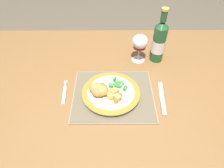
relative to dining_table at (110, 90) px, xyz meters
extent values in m
plane|color=brown|center=(0.00, 0.00, -0.65)|extent=(6.00, 6.00, 0.00)
cube|color=olive|center=(0.00, 0.00, 0.07)|extent=(1.43, 0.87, 0.04)
cube|color=olive|center=(-0.66, 0.38, -0.30)|extent=(0.06, 0.06, 0.70)
cube|color=olive|center=(0.66, 0.38, -0.30)|extent=(0.06, 0.06, 0.70)
cube|color=gray|center=(0.01, -0.11, 0.09)|extent=(0.34, 0.30, 0.01)
cube|color=#6B604A|center=(0.01, -0.11, 0.09)|extent=(0.34, 0.29, 0.00)
cylinder|color=white|center=(0.00, -0.11, 0.10)|extent=(0.20, 0.20, 0.01)
cylinder|color=olive|center=(0.00, -0.11, 0.11)|extent=(0.25, 0.25, 0.01)
cylinder|color=white|center=(0.00, -0.11, 0.11)|extent=(0.20, 0.20, 0.00)
ellipsoid|color=tan|center=(-0.06, -0.12, 0.14)|extent=(0.07, 0.06, 0.05)
ellipsoid|color=#B77F3D|center=(-0.05, -0.13, 0.13)|extent=(0.09, 0.09, 0.04)
ellipsoid|color=#A87033|center=(-0.04, -0.12, 0.13)|extent=(0.08, 0.08, 0.04)
ellipsoid|color=tan|center=(-0.04, -0.12, 0.13)|extent=(0.08, 0.09, 0.04)
cube|color=#4CA84C|center=(0.05, -0.07, 0.12)|extent=(0.01, 0.02, 0.01)
cube|color=#4CA84C|center=(0.03, -0.07, 0.12)|extent=(0.02, 0.03, 0.01)
cube|color=#338438|center=(0.06, -0.10, 0.12)|extent=(0.02, 0.03, 0.01)
cube|color=#338438|center=(0.02, -0.05, 0.13)|extent=(0.02, 0.02, 0.01)
cube|color=#4CA84C|center=(0.00, -0.07, 0.12)|extent=(0.02, 0.02, 0.01)
cube|color=#338438|center=(0.03, -0.09, 0.12)|extent=(0.03, 0.02, 0.01)
cube|color=#4CA84C|center=(0.02, -0.08, 0.12)|extent=(0.02, 0.02, 0.01)
cube|color=green|center=(0.00, -0.09, 0.12)|extent=(0.02, 0.01, 0.01)
cube|color=green|center=(0.03, -0.08, 0.12)|extent=(0.02, 0.02, 0.01)
cube|color=green|center=(0.03, -0.07, 0.12)|extent=(0.02, 0.02, 0.01)
cube|color=green|center=(0.03, -0.06, 0.12)|extent=(0.02, 0.02, 0.01)
cylinder|color=orange|center=(0.02, -0.15, 0.12)|extent=(0.04, 0.04, 0.02)
cylinder|color=#CC5119|center=(0.01, -0.14, 0.12)|extent=(0.03, 0.05, 0.02)
cylinder|color=#CC5119|center=(0.03, -0.14, 0.12)|extent=(0.04, 0.02, 0.02)
cylinder|color=orange|center=(0.02, -0.16, 0.12)|extent=(0.02, 0.04, 0.02)
cylinder|color=orange|center=(0.02, -0.16, 0.12)|extent=(0.03, 0.04, 0.02)
cube|color=silver|center=(-0.20, -0.11, 0.09)|extent=(0.02, 0.10, 0.01)
cube|color=silver|center=(-0.21, -0.05, 0.09)|extent=(0.01, 0.02, 0.01)
cube|color=silver|center=(-0.20, -0.03, 0.09)|extent=(0.00, 0.02, 0.00)
cube|color=silver|center=(-0.20, -0.03, 0.09)|extent=(0.00, 0.02, 0.00)
cube|color=silver|center=(-0.21, -0.03, 0.09)|extent=(0.00, 0.02, 0.00)
cube|color=silver|center=(-0.21, -0.03, 0.09)|extent=(0.00, 0.02, 0.00)
cube|color=silver|center=(0.22, -0.09, 0.09)|extent=(0.03, 0.12, 0.00)
cube|color=#B2B2B7|center=(0.21, -0.19, 0.09)|extent=(0.02, 0.07, 0.01)
cylinder|color=silver|center=(0.14, 0.13, 0.09)|extent=(0.07, 0.07, 0.00)
cylinder|color=silver|center=(0.14, 0.13, 0.13)|extent=(0.01, 0.01, 0.07)
ellipsoid|color=silver|center=(0.14, 0.13, 0.20)|extent=(0.08, 0.08, 0.07)
cylinder|color=maroon|center=(0.14, 0.13, 0.17)|extent=(0.06, 0.06, 0.02)
cylinder|color=#23562D|center=(0.23, 0.14, 0.18)|extent=(0.06, 0.06, 0.18)
cone|color=#23562D|center=(0.23, 0.14, 0.28)|extent=(0.06, 0.06, 0.03)
cylinder|color=#23562D|center=(0.23, 0.14, 0.32)|extent=(0.03, 0.03, 0.05)
cylinder|color=#BFB74C|center=(0.23, 0.14, 0.35)|extent=(0.03, 0.03, 0.01)
cylinder|color=white|center=(0.23, 0.14, 0.17)|extent=(0.07, 0.07, 0.06)
cube|color=#E5BC66|center=(0.03, -0.16, 0.13)|extent=(0.03, 0.03, 0.03)
cube|color=#DBB256|center=(0.00, -0.15, 0.12)|extent=(0.02, 0.03, 0.02)
cube|color=gold|center=(0.01, -0.13, 0.13)|extent=(0.04, 0.04, 0.03)
cube|color=gold|center=(-0.01, -0.14, 0.12)|extent=(0.03, 0.03, 0.02)
cube|color=#DBB256|center=(0.00, -0.15, 0.12)|extent=(0.03, 0.03, 0.02)
camera|label=1|loc=(0.00, -0.68, 0.73)|focal=32.00mm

